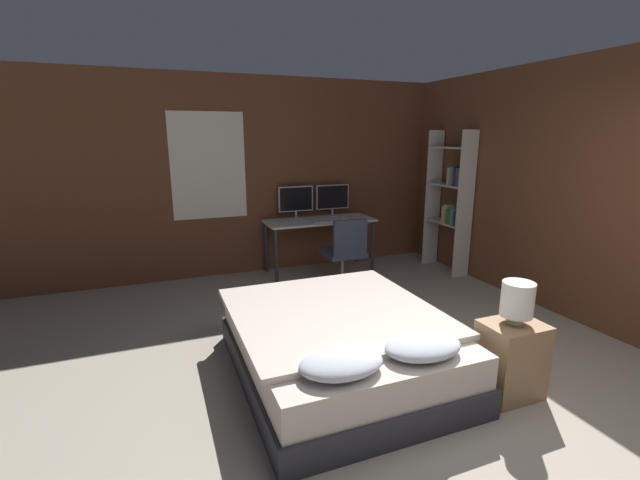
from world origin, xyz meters
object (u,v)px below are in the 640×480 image
at_px(monitor_right, 333,198).
at_px(keyboard, 325,221).
at_px(nightstand, 510,360).
at_px(monitor_left, 296,200).
at_px(bedside_lamp, 517,300).
at_px(desk, 320,226).
at_px(computer_mouse, 343,219).
at_px(bed, 339,344).
at_px(office_chair, 344,257).
at_px(bookshelf, 452,197).

distance_m(monitor_right, keyboard, 0.56).
distance_m(nightstand, monitor_right, 3.64).
xyz_separation_m(monitor_left, keyboard, (0.28, -0.41, -0.25)).
distance_m(monitor_left, keyboard, 0.56).
bearing_deg(bedside_lamp, desk, 93.46).
bearing_deg(bedside_lamp, computer_mouse, 88.78).
distance_m(nightstand, computer_mouse, 3.20).
bearing_deg(desk, computer_mouse, -37.09).
distance_m(bed, nightstand, 1.30).
height_order(desk, office_chair, office_chair).
xyz_separation_m(monitor_left, computer_mouse, (0.55, -0.41, -0.24)).
height_order(nightstand, desk, desk).
bearing_deg(keyboard, nightstand, -86.32).
height_order(bed, bedside_lamp, bedside_lamp).
bearing_deg(nightstand, monitor_left, 97.76).
xyz_separation_m(keyboard, bookshelf, (1.73, -0.46, 0.31)).
xyz_separation_m(bedside_lamp, monitor_right, (0.08, 3.57, 0.26)).
distance_m(nightstand, bookshelf, 3.20).
bearing_deg(bedside_lamp, monitor_left, 97.76).
relative_size(monitor_left, monitor_right, 1.00).
bearing_deg(desk, keyboard, -90.00).
bearing_deg(nightstand, bedside_lamp, 116.57).
relative_size(monitor_right, keyboard, 1.40).
bearing_deg(keyboard, desk, 90.00).
xyz_separation_m(bedside_lamp, computer_mouse, (0.07, 3.16, 0.01)).
height_order(bed, nightstand, bed).
bearing_deg(bed, monitor_left, 78.39).
height_order(bedside_lamp, monitor_right, monitor_right).
distance_m(office_chair, bookshelf, 1.79).
bearing_deg(monitor_right, computer_mouse, -91.83).
bearing_deg(office_chair, nightstand, -87.36).
bearing_deg(computer_mouse, office_chair, -112.44).
bearing_deg(bedside_lamp, monitor_right, 88.71).
bearing_deg(bookshelf, nightstand, -119.47).
height_order(keyboard, bookshelf, bookshelf).
relative_size(monitor_right, office_chair, 0.56).
bearing_deg(monitor_right, nightstand, -91.29).
relative_size(monitor_left, keyboard, 1.40).
distance_m(desk, monitor_right, 0.50).
distance_m(monitor_left, computer_mouse, 0.73).
bearing_deg(computer_mouse, nightstand, -91.22).
height_order(bedside_lamp, monitor_left, monitor_left).
height_order(bed, monitor_right, monitor_right).
bearing_deg(keyboard, bookshelf, -14.86).
distance_m(computer_mouse, office_chair, 0.64).
height_order(desk, computer_mouse, computer_mouse).
height_order(bed, bookshelf, bookshelf).
relative_size(bed, bedside_lamp, 6.10).
bearing_deg(bed, computer_mouse, 64.85).
bearing_deg(monitor_left, office_chair, -67.51).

